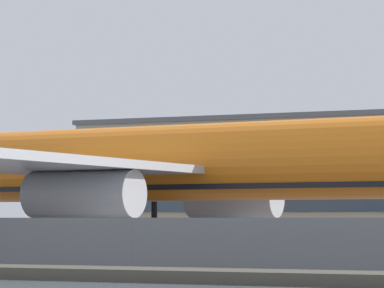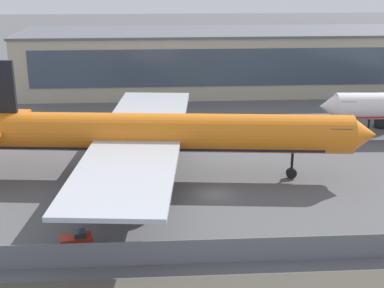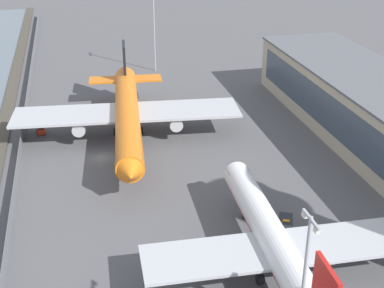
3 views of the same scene
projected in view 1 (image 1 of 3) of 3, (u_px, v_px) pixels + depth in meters
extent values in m
plane|color=#565659|center=(248.00, 261.00, 65.39)|extent=(500.00, 500.00, 0.00)
cube|color=#474238|center=(85.00, 273.00, 46.46)|extent=(320.00, 3.00, 0.50)
cube|color=slate|center=(131.00, 246.00, 50.69)|extent=(280.00, 0.08, 2.55)
cylinder|color=slate|center=(131.00, 246.00, 50.69)|extent=(0.10, 0.10, 2.55)
cylinder|color=orange|center=(181.00, 163.00, 74.17)|extent=(50.65, 9.96, 5.05)
cube|color=black|center=(181.00, 184.00, 74.08)|extent=(43.03, 8.22, 0.91)
cube|color=#B7BABF|center=(227.00, 178.00, 85.98)|extent=(13.40, 25.16, 0.51)
cube|color=#B7BABF|center=(43.00, 165.00, 64.63)|extent=(13.40, 25.16, 0.51)
cylinder|color=#B7BABF|center=(234.00, 199.00, 83.46)|extent=(7.29, 3.46, 2.78)
cylinder|color=#B7BABF|center=(83.00, 194.00, 65.52)|extent=(7.29, 3.46, 2.78)
cylinder|color=black|center=(154.00, 223.00, 77.89)|extent=(0.40, 0.40, 2.96)
cylinder|color=black|center=(154.00, 244.00, 77.80)|extent=(1.73, 1.29, 1.63)
cylinder|color=black|center=(114.00, 223.00, 73.21)|extent=(0.40, 0.40, 2.96)
cylinder|color=black|center=(114.00, 246.00, 73.11)|extent=(1.73, 1.29, 1.63)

